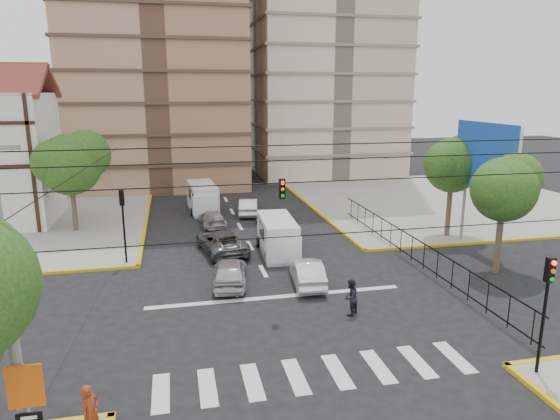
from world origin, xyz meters
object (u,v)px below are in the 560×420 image
object	(u,v)px
van_left_lane	(203,198)
pedestrian_sw_corner	(91,413)
district_sign	(27,396)
traffic_light_se	(546,296)
car_white_front_right	(307,272)
pedestrian_crosswalk	(350,297)
traffic_light_nw	(123,214)
van_right_lane	(278,238)
car_silver_front_left	(230,272)

from	to	relation	value
van_left_lane	pedestrian_sw_corner	size ratio (longest dim) A/B	3.08
pedestrian_sw_corner	district_sign	bearing A→B (deg)	162.06
traffic_light_se	car_white_front_right	distance (m)	12.11
van_left_lane	car_white_front_right	bearing A→B (deg)	-80.74
pedestrian_sw_corner	pedestrian_crosswalk	size ratio (longest dim) A/B	1.02
traffic_light_se	traffic_light_nw	world-z (taller)	same
van_right_lane	van_left_lane	world-z (taller)	van_left_lane
van_right_lane	van_left_lane	xyz separation A→B (m)	(-3.91, 12.69, 0.05)
traffic_light_nw	car_white_front_right	bearing A→B (deg)	-28.50
car_white_front_right	pedestrian_sw_corner	size ratio (longest dim) A/B	2.37
traffic_light_nw	pedestrian_sw_corner	distance (m)	16.13
van_left_lane	car_white_front_right	xyz separation A→B (m)	(4.37, -17.93, -0.47)
van_right_lane	pedestrian_sw_corner	world-z (taller)	van_right_lane
traffic_light_nw	pedestrian_sw_corner	world-z (taller)	traffic_light_nw
traffic_light_nw	pedestrian_crosswalk	world-z (taller)	traffic_light_nw
pedestrian_sw_corner	van_right_lane	bearing A→B (deg)	3.73
traffic_light_nw	car_silver_front_left	xyz separation A→B (m)	(5.70, -4.49, -2.37)
van_right_lane	car_white_front_right	bearing A→B (deg)	-82.16
car_silver_front_left	van_right_lane	bearing A→B (deg)	-120.59
pedestrian_crosswalk	van_right_lane	bearing A→B (deg)	-122.51
van_left_lane	van_right_lane	bearing A→B (deg)	-77.30
van_right_lane	car_silver_front_left	xyz separation A→B (m)	(-3.58, -4.44, -0.38)
van_left_lane	car_white_front_right	world-z (taller)	van_left_lane
district_sign	car_white_front_right	world-z (taller)	district_sign
van_right_lane	pedestrian_crosswalk	xyz separation A→B (m)	(1.44, -9.26, -0.25)
traffic_light_se	van_left_lane	size ratio (longest dim) A/B	0.81
car_silver_front_left	pedestrian_crosswalk	xyz separation A→B (m)	(5.02, -4.82, 0.13)
traffic_light_nw	district_sign	world-z (taller)	traffic_light_nw
van_left_lane	traffic_light_nw	bearing A→B (deg)	-117.43
car_silver_front_left	traffic_light_se	bearing A→B (deg)	140.05
van_left_lane	car_silver_front_left	bearing A→B (deg)	-93.33
traffic_light_nw	car_white_front_right	distance (m)	11.34
van_left_lane	car_silver_front_left	size ratio (longest dim) A/B	1.25
traffic_light_nw	van_right_lane	xyz separation A→B (m)	(9.28, -0.05, -2.00)
pedestrian_crosswalk	van_left_lane	bearing A→B (deg)	-117.62
van_left_lane	pedestrian_sw_corner	distance (m)	29.08
district_sign	van_right_lane	size ratio (longest dim) A/B	0.62
car_white_front_right	pedestrian_crosswalk	bearing A→B (deg)	109.49
traffic_light_se	pedestrian_crosswalk	xyz separation A→B (m)	(-4.89, 6.29, -2.24)
traffic_light_se	district_sign	size ratio (longest dim) A/B	1.38
van_left_lane	car_silver_front_left	world-z (taller)	van_left_lane
traffic_light_nw	district_sign	size ratio (longest dim) A/B	1.38
traffic_light_se	district_sign	distance (m)	16.68
district_sign	pedestrian_sw_corner	size ratio (longest dim) A/B	1.81
van_right_lane	car_white_front_right	size ratio (longest dim) A/B	1.23
traffic_light_se	car_white_front_right	bearing A→B (deg)	119.63
traffic_light_nw	van_left_lane	world-z (taller)	traffic_light_nw
traffic_light_nw	car_white_front_right	xyz separation A→B (m)	(9.73, -5.29, -2.42)
district_sign	car_silver_front_left	xyz separation A→B (m)	(6.70, 12.55, -1.71)
van_left_lane	pedestrian_sw_corner	bearing A→B (deg)	-104.47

